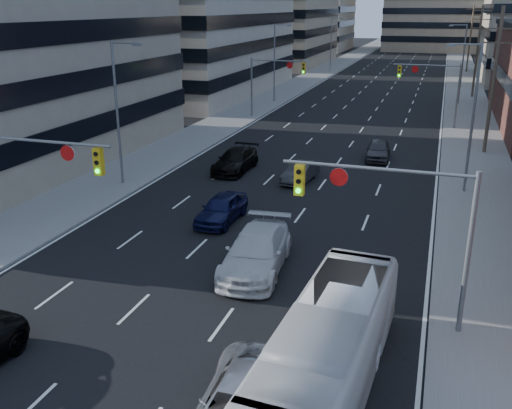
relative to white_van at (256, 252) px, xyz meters
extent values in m
cube|color=black|center=(-1.60, 119.26, -0.86)|extent=(18.00, 300.00, 0.02)
cube|color=slate|center=(-13.10, 119.26, -0.80)|extent=(5.00, 300.00, 0.15)
cube|color=slate|center=(9.90, 119.26, -0.80)|extent=(5.00, 300.00, 0.15)
cube|color=gray|center=(-25.60, 89.26, 7.13)|extent=(20.00, 30.00, 16.00)
cube|color=#ADA089|center=(-29.60, 129.26, 9.13)|extent=(24.00, 24.00, 20.00)
cylinder|color=slate|center=(-8.35, -2.74, 4.93)|extent=(6.50, 0.12, 0.12)
cube|color=gold|center=(-5.70, -2.74, 4.28)|extent=(0.35, 0.28, 1.10)
cylinder|color=black|center=(-5.70, -2.90, 4.63)|extent=(0.18, 0.06, 0.18)
cylinder|color=black|center=(-5.70, -2.90, 4.28)|extent=(0.18, 0.06, 0.18)
cylinder|color=#0CE526|center=(-5.70, -2.90, 3.93)|extent=(0.18, 0.06, 0.18)
cylinder|color=white|center=(-7.10, -2.77, 4.53)|extent=(0.64, 0.06, 0.64)
cylinder|color=slate|center=(8.40, -2.74, 2.13)|extent=(0.18, 0.18, 6.00)
cylinder|color=slate|center=(5.15, -2.74, 4.93)|extent=(6.50, 0.12, 0.12)
cube|color=gold|center=(2.50, -2.74, 4.28)|extent=(0.35, 0.28, 1.10)
cylinder|color=black|center=(2.50, -2.90, 4.63)|extent=(0.18, 0.06, 0.18)
cylinder|color=black|center=(2.50, -2.90, 4.28)|extent=(0.18, 0.06, 0.18)
cylinder|color=#0CE526|center=(2.50, -2.90, 3.93)|extent=(0.18, 0.06, 0.18)
cylinder|color=white|center=(3.90, -2.77, 4.53)|extent=(0.64, 0.06, 0.64)
cylinder|color=slate|center=(-11.60, 34.26, 2.13)|extent=(0.18, 0.18, 6.00)
cylinder|color=slate|center=(-8.60, 34.26, 4.93)|extent=(6.00, 0.12, 0.12)
cube|color=gold|center=(-6.20, 34.26, 4.28)|extent=(0.35, 0.28, 1.10)
cylinder|color=black|center=(-6.20, 34.10, 4.63)|extent=(0.18, 0.06, 0.18)
cylinder|color=black|center=(-6.20, 34.10, 4.28)|extent=(0.18, 0.06, 0.18)
cylinder|color=#0CE526|center=(-6.20, 34.10, 3.93)|extent=(0.18, 0.06, 0.18)
cylinder|color=white|center=(-7.60, 34.23, 4.53)|extent=(0.64, 0.06, 0.64)
cylinder|color=slate|center=(8.40, 34.26, 2.13)|extent=(0.18, 0.18, 6.00)
cylinder|color=slate|center=(5.40, 34.26, 4.93)|extent=(6.00, 0.12, 0.12)
cube|color=gold|center=(3.00, 34.26, 4.28)|extent=(0.35, 0.28, 1.10)
cylinder|color=black|center=(3.00, 34.10, 4.63)|extent=(0.18, 0.06, 0.18)
cylinder|color=black|center=(3.00, 34.10, 4.28)|extent=(0.18, 0.06, 0.18)
cylinder|color=#0CE526|center=(3.00, 34.10, 3.93)|extent=(0.18, 0.06, 0.18)
cylinder|color=white|center=(4.40, 34.23, 4.53)|extent=(0.64, 0.06, 0.64)
cylinder|color=#4C3D2D|center=(10.60, 25.26, 4.63)|extent=(0.28, 0.28, 11.00)
cube|color=#4C3D2D|center=(10.60, 25.26, 9.53)|extent=(2.20, 0.10, 0.10)
cube|color=#4C3D2D|center=(10.60, 25.26, 8.53)|extent=(2.20, 0.10, 0.10)
cube|color=#4C3D2D|center=(10.60, 25.26, 7.53)|extent=(2.20, 0.10, 0.10)
cylinder|color=#4C3D2D|center=(10.60, 55.26, 4.63)|extent=(0.28, 0.28, 11.00)
cube|color=#4C3D2D|center=(10.60, 55.26, 9.53)|extent=(2.20, 0.10, 0.10)
cube|color=#4C3D2D|center=(10.60, 55.26, 8.53)|extent=(2.20, 0.10, 0.10)
cube|color=#4C3D2D|center=(10.60, 55.26, 7.53)|extent=(2.20, 0.10, 0.10)
cylinder|color=#4C3D2D|center=(10.60, 85.26, 4.63)|extent=(0.28, 0.28, 11.00)
cube|color=#4C3D2D|center=(10.60, 85.26, 9.53)|extent=(2.20, 0.10, 0.10)
cube|color=#4C3D2D|center=(10.60, 85.26, 8.53)|extent=(2.20, 0.10, 0.10)
cube|color=#4C3D2D|center=(10.60, 85.26, 7.53)|extent=(2.20, 0.10, 0.10)
cylinder|color=slate|center=(-12.10, 9.26, 3.63)|extent=(0.16, 0.16, 9.00)
cylinder|color=slate|center=(-11.20, 9.26, 8.03)|extent=(1.80, 0.10, 0.10)
cube|color=slate|center=(-10.40, 9.26, 7.95)|extent=(0.50, 0.22, 0.14)
cylinder|color=slate|center=(-12.10, 44.26, 3.63)|extent=(0.16, 0.16, 9.00)
cylinder|color=slate|center=(-11.20, 44.26, 8.03)|extent=(1.80, 0.10, 0.10)
cube|color=slate|center=(-10.40, 44.26, 7.95)|extent=(0.50, 0.22, 0.14)
cylinder|color=slate|center=(-12.10, 79.26, 3.63)|extent=(0.16, 0.16, 9.00)
cylinder|color=slate|center=(-11.20, 79.26, 8.03)|extent=(1.80, 0.10, 0.10)
cube|color=slate|center=(-10.40, 79.26, 7.95)|extent=(0.50, 0.22, 0.14)
cylinder|color=slate|center=(8.90, 14.26, 3.63)|extent=(0.16, 0.16, 9.00)
cylinder|color=slate|center=(8.00, 14.26, 8.03)|extent=(1.80, 0.10, 0.10)
cube|color=slate|center=(7.20, 14.26, 7.95)|extent=(0.50, 0.22, 0.14)
cylinder|color=slate|center=(8.90, 49.26, 3.63)|extent=(0.16, 0.16, 9.00)
cylinder|color=slate|center=(8.00, 49.26, 8.03)|extent=(1.80, 0.10, 0.10)
cube|color=slate|center=(7.20, 49.26, 7.95)|extent=(0.50, 0.22, 0.14)
imported|color=silver|center=(0.00, 0.00, 0.00)|extent=(2.95, 6.20, 1.74)
imported|color=silver|center=(4.59, -7.75, 0.60)|extent=(3.13, 10.72, 2.95)
imported|color=#0C0F33|center=(-3.60, 5.08, -0.13)|extent=(1.87, 4.40, 1.48)
imported|color=#2E2E30|center=(-1.34, 13.55, -0.22)|extent=(1.87, 4.11, 1.31)
imported|color=black|center=(-6.28, 14.63, -0.11)|extent=(2.18, 5.25, 1.52)
imported|color=#353537|center=(2.87, 20.95, -0.14)|extent=(2.01, 4.41, 1.47)
camera|label=1|loc=(7.00, -21.64, 10.16)|focal=40.00mm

